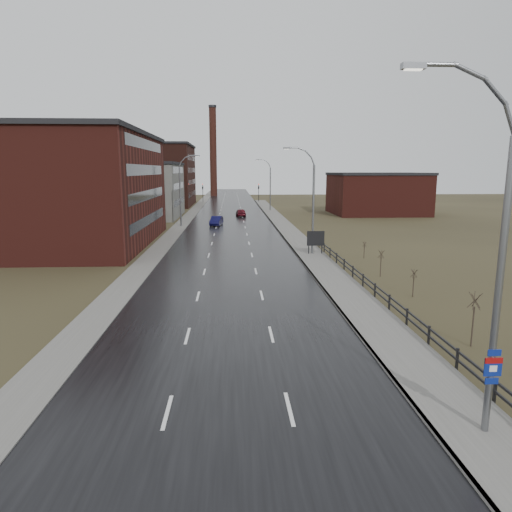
{
  "coord_description": "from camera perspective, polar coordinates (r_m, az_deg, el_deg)",
  "views": [
    {
      "loc": [
        0.19,
        -11.85,
        8.97
      ],
      "look_at": [
        1.88,
        19.79,
        3.0
      ],
      "focal_mm": 32.0,
      "sensor_mm": 36.0,
      "label": 1
    }
  ],
  "objects": [
    {
      "name": "streetlight_right_far",
      "position": [
        102.23,
        1.63,
        8.91
      ],
      "size": [
        3.36,
        0.28,
        11.35
      ],
      "color": "slate",
      "rests_on": "ground"
    },
    {
      "name": "car_near",
      "position": [
        75.22,
        -4.97,
        4.36
      ],
      "size": [
        2.23,
        4.8,
        1.52
      ],
      "primitive_type": "imported",
      "rotation": [
        0.0,
        0.0,
        -0.14
      ],
      "color": "#0B0A36",
      "rests_on": "ground"
    },
    {
      "name": "billboard",
      "position": [
        49.02,
        7.46,
        2.1
      ],
      "size": [
        1.87,
        0.17,
        2.62
      ],
      "color": "black",
      "rests_on": "ground"
    },
    {
      "name": "streetlight_main",
      "position": [
        16.39,
        27.37,
        -0.76
      ],
      "size": [
        3.91,
        0.29,
        12.11
      ],
      "color": "slate",
      "rests_on": "ground"
    },
    {
      "name": "curb_right",
      "position": [
        48.18,
        5.22,
        0.0
      ],
      "size": [
        0.16,
        180.0,
        0.18
      ],
      "primitive_type": "cube",
      "color": "slate",
      "rests_on": "ground"
    },
    {
      "name": "shrub_f",
      "position": [
        48.38,
        13.38,
        0.79
      ],
      "size": [
        0.42,
        0.44,
        1.73
      ],
      "color": "#382D23",
      "rests_on": "ground"
    },
    {
      "name": "traffic_light_left",
      "position": [
        132.17,
        -6.68,
        8.7
      ],
      "size": [
        0.58,
        2.73,
        5.3
      ],
      "color": "black",
      "rests_on": "ground"
    },
    {
      "name": "shrub_e",
      "position": [
        40.22,
        15.34,
        -0.81
      ],
      "size": [
        0.55,
        0.58,
        2.31
      ],
      "color": "#382D23",
      "rests_on": "ground"
    },
    {
      "name": "traffic_light_right",
      "position": [
        132.15,
        0.34,
        8.77
      ],
      "size": [
        0.58,
        2.73,
        5.3
      ],
      "color": "black",
      "rests_on": "ground"
    },
    {
      "name": "smokestack",
      "position": [
        162.1,
        -5.38,
        12.93
      ],
      "size": [
        2.7,
        2.7,
        30.7
      ],
      "color": "#331611",
      "rests_on": "ground"
    },
    {
      "name": "building_right",
      "position": [
        98.67,
        14.85,
        7.58
      ],
      "size": [
        18.36,
        16.32,
        8.5
      ],
      "color": "#471914",
      "rests_on": "ground"
    },
    {
      "name": "ground",
      "position": [
        14.86,
        -3.53,
        -26.47
      ],
      "size": [
        320.0,
        320.0,
        0.0
      ],
      "primitive_type": "plane",
      "color": "#2D2819",
      "rests_on": "ground"
    },
    {
      "name": "warehouse_mid",
      "position": [
        91.74,
        -14.63,
        8.01
      ],
      "size": [
        16.32,
        20.4,
        10.5
      ],
      "color": "slate",
      "rests_on": "ground"
    },
    {
      "name": "shrub_d",
      "position": [
        34.55,
        19.09,
        -3.13
      ],
      "size": [
        0.49,
        0.51,
        2.03
      ],
      "color": "#382D23",
      "rests_on": "ground"
    },
    {
      "name": "streetlight_right_mid",
      "position": [
        48.66,
        6.84,
        6.91
      ],
      "size": [
        3.36,
        0.28,
        11.35
      ],
      "color": "slate",
      "rests_on": "ground"
    },
    {
      "name": "road",
      "position": [
        72.4,
        -3.19,
        3.56
      ],
      "size": [
        14.0,
        300.0,
        0.06
      ],
      "primitive_type": "cube",
      "color": "black",
      "rests_on": "ground"
    },
    {
      "name": "streetlight_left",
      "position": [
        74.33,
        -9.24,
        8.12
      ],
      "size": [
        3.36,
        0.28,
        11.35
      ],
      "color": "slate",
      "rests_on": "ground"
    },
    {
      "name": "sidewalk_right",
      "position": [
        48.42,
        7.0,
        0.02
      ],
      "size": [
        3.2,
        180.0,
        0.18
      ],
      "primitive_type": "cube",
      "color": "#595651",
      "rests_on": "ground"
    },
    {
      "name": "warehouse_far",
      "position": [
        122.07,
        -14.21,
        9.78
      ],
      "size": [
        26.52,
        24.48,
        15.5
      ],
      "color": "#331611",
      "rests_on": "ground"
    },
    {
      "name": "warehouse_near",
      "position": [
        60.7,
        -23.7,
        7.7
      ],
      "size": [
        22.44,
        28.56,
        13.5
      ],
      "color": "#471914",
      "rests_on": "ground"
    },
    {
      "name": "sidewalk_left",
      "position": [
        72.88,
        -9.66,
        3.5
      ],
      "size": [
        2.4,
        260.0,
        0.12
      ],
      "primitive_type": "cube",
      "color": "#595651",
      "rests_on": "ground"
    },
    {
      "name": "guardrail",
      "position": [
        32.86,
        15.02,
        -4.25
      ],
      "size": [
        0.1,
        53.05,
        1.1
      ],
      "color": "black",
      "rests_on": "ground"
    },
    {
      "name": "shrub_c",
      "position": [
        26.02,
        25.53,
        -7.01
      ],
      "size": [
        0.68,
        0.71,
        2.88
      ],
      "color": "#382D23",
      "rests_on": "ground"
    },
    {
      "name": "car_far",
      "position": [
        89.91,
        -1.91,
        5.43
      ],
      "size": [
        2.07,
        4.61,
        1.54
      ],
      "primitive_type": "imported",
      "rotation": [
        0.0,
        0.0,
        3.2
      ],
      "color": "#4F0D17",
      "rests_on": "ground"
    }
  ]
}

